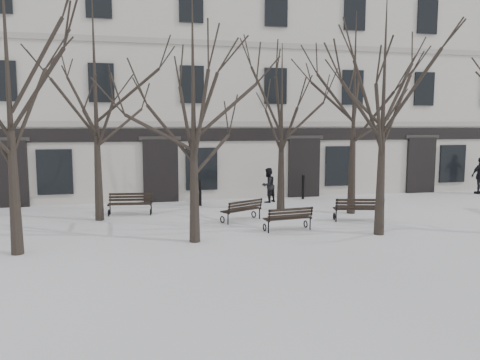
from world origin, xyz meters
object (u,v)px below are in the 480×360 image
object	(u,v)px
tree_0	(7,67)
bench_1	(288,218)
bench_2	(358,208)
bench_4	(242,209)
bench_3	(130,203)
tree_1	(193,91)
tree_2	(384,90)

from	to	relation	value
tree_0	bench_1	size ratio (longest dim) A/B	4.79
bench_2	bench_4	world-z (taller)	bench_2
bench_2	bench_1	bearing A→B (deg)	29.82
bench_4	bench_3	bearing A→B (deg)	-56.42
tree_1	bench_3	size ratio (longest dim) A/B	4.12
tree_0	bench_2	distance (m)	12.33
bench_3	bench_4	xyz separation A→B (m)	(4.07, -2.23, -0.02)
bench_1	tree_1	bearing A→B (deg)	6.35
bench_3	tree_2	bearing A→B (deg)	-26.91
tree_0	tree_1	bearing A→B (deg)	3.35
tree_0	bench_4	distance (m)	8.96
tree_1	bench_1	distance (m)	5.32
tree_0	bench_1	world-z (taller)	tree_0
tree_1	bench_4	xyz separation A→B (m)	(2.12, 2.68, -4.11)
tree_1	bench_4	size ratio (longest dim) A/B	4.32
bench_4	tree_0	bearing A→B (deg)	-4.97
tree_1	bench_4	world-z (taller)	tree_1
tree_2	bench_2	world-z (taller)	tree_2
tree_2	bench_4	distance (m)	6.47
tree_2	bench_1	bearing A→B (deg)	157.00
tree_0	bench_4	bearing A→B (deg)	22.73
tree_1	tree_0	bearing A→B (deg)	-176.65
bench_1	tree_0	bearing A→B (deg)	0.25
bench_3	tree_0	bearing A→B (deg)	-113.50
tree_1	bench_4	bearing A→B (deg)	51.66
tree_1	bench_2	xyz separation A→B (m)	(6.31, 1.70, -4.07)
bench_1	bench_4	distance (m)	2.21
tree_0	bench_4	world-z (taller)	tree_0
bench_4	bench_1	bearing A→B (deg)	93.82
tree_0	bench_1	distance (m)	9.51
bench_1	bench_3	xyz separation A→B (m)	(-5.22, 4.11, 0.02)
bench_2	bench_4	xyz separation A→B (m)	(-4.19, 0.97, -0.04)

